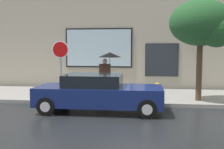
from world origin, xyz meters
TOP-DOWN VIEW (x-y plane):
  - ground_plane at (0.00, 0.00)m, footprint 60.00×60.00m
  - sidewalk at (0.00, 3.00)m, footprint 20.00×4.00m
  - building_facade at (-0.02, 5.50)m, footprint 20.00×0.67m
  - parked_car at (-1.07, 0.02)m, footprint 4.55×1.90m
  - fire_hydrant at (1.13, 1.72)m, footprint 0.30×0.44m
  - pedestrian_with_umbrella at (-1.03, 2.47)m, footprint 1.07×1.07m
  - street_tree at (2.96, 1.80)m, footprint 2.53×2.15m
  - stop_sign at (-3.05, 1.81)m, footprint 0.76×0.10m

SIDE VIEW (x-z plane):
  - ground_plane at x=0.00m, z-range 0.00..0.00m
  - sidewalk at x=0.00m, z-range 0.00..0.15m
  - fire_hydrant at x=1.13m, z-range 0.14..0.88m
  - parked_car at x=-1.07m, z-range 0.00..1.37m
  - pedestrian_with_umbrella at x=-1.03m, z-range 0.76..2.75m
  - stop_sign at x=-3.05m, z-range 0.66..3.16m
  - street_tree at x=2.96m, z-range 1.19..5.35m
  - building_facade at x=-0.02m, z-range -0.02..6.98m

